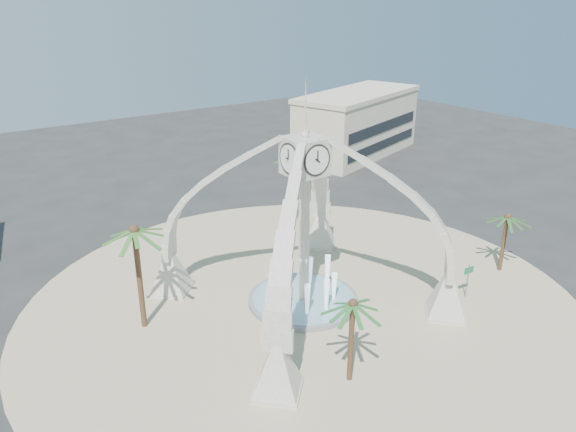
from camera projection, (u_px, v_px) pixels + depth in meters
ground at (303, 303)px, 40.83m from camera, size 140.00×140.00×0.00m
plaza at (303, 302)px, 40.82m from camera, size 40.00×40.00×0.06m
clock_tower at (304, 220)px, 38.41m from camera, size 17.94×17.94×16.30m
fountain at (303, 299)px, 40.72m from camera, size 8.00×8.00×3.62m
building_ne at (357, 123)px, 76.52m from camera, size 21.87×14.17×8.60m
palm_east at (508, 217)px, 43.84m from camera, size 4.32×4.32×5.33m
palm_west at (134, 232)px, 35.33m from camera, size 5.33×5.33×7.88m
palm_north at (295, 157)px, 53.00m from camera, size 4.56×4.56×7.36m
palm_south at (353, 305)px, 30.85m from camera, size 4.00×4.00×5.76m
street_sign at (468, 274)px, 40.79m from camera, size 0.99×0.15×2.70m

